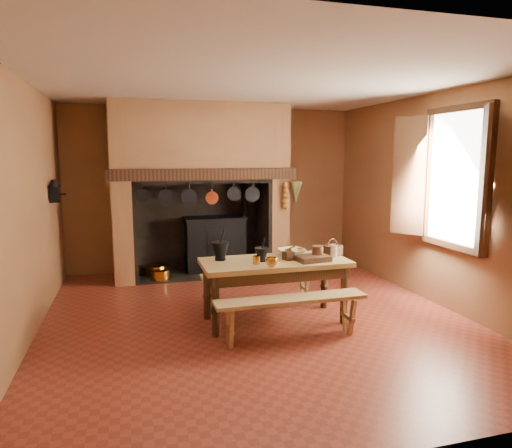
{
  "coord_description": "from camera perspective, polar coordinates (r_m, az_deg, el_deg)",
  "views": [
    {
      "loc": [
        -1.42,
        -5.17,
        1.97
      ],
      "look_at": [
        0.09,
        0.3,
        1.12
      ],
      "focal_mm": 32.0,
      "sensor_mm": 36.0,
      "label": 1
    }
  ],
  "objects": [
    {
      "name": "window",
      "position": [
        6.09,
        22.92,
        5.3
      ],
      "size": [
        0.39,
        1.75,
        1.76
      ],
      "color": "white",
      "rests_on": "wall_right"
    },
    {
      "name": "mortar_large",
      "position": [
        5.39,
        -4.5,
        -3.26
      ],
      "size": [
        0.22,
        0.22,
        0.37
      ],
      "rotation": [
        0.0,
        0.0,
        0.31
      ],
      "color": "black",
      "rests_on": "work_table"
    },
    {
      "name": "brass_mug_b",
      "position": [
        5.7,
        5.51,
        -3.48
      ],
      "size": [
        0.1,
        0.1,
        0.08
      ],
      "primitive_type": "cylinder",
      "rotation": [
        0.0,
        0.0,
        -0.43
      ],
      "color": "#BE832B",
      "rests_on": "work_table"
    },
    {
      "name": "iron_range",
      "position": [
        7.89,
        -5.12,
        -2.38
      ],
      "size": [
        1.12,
        0.55,
        1.6
      ],
      "color": "black",
      "rests_on": "floor"
    },
    {
      "name": "work_table",
      "position": [
        5.44,
        2.36,
        -5.74
      ],
      "size": [
        1.73,
        0.77,
        0.75
      ],
      "color": "tan",
      "rests_on": "floor"
    },
    {
      "name": "coffee_grinder",
      "position": [
        5.41,
        4.07,
        -3.87
      ],
      "size": [
        0.16,
        0.13,
        0.16
      ],
      "rotation": [
        0.0,
        0.0,
        0.31
      ],
      "color": "#331E10",
      "rests_on": "work_table"
    },
    {
      "name": "stoneware_crock",
      "position": [
        5.46,
        7.69,
        -3.59
      ],
      "size": [
        0.14,
        0.14,
        0.17
      ],
      "primitive_type": "cylinder",
      "rotation": [
        0.0,
        0.0,
        -0.07
      ],
      "color": "brown",
      "rests_on": "work_table"
    },
    {
      "name": "brass_cup",
      "position": [
        5.09,
        2.01,
        -4.77
      ],
      "size": [
        0.14,
        0.14,
        0.1
      ],
      "primitive_type": "imported",
      "rotation": [
        0.0,
        0.0,
        0.05
      ],
      "color": "#BE832B",
      "rests_on": "work_table"
    },
    {
      "name": "wicker_basket",
      "position": [
        5.73,
        9.49,
        -3.19
      ],
      "size": [
        0.26,
        0.23,
        0.21
      ],
      "rotation": [
        0.0,
        0.0,
        0.37
      ],
      "color": "#442B14",
      "rests_on": "work_table"
    },
    {
      "name": "chimney_breast",
      "position": [
        7.57,
        -7.0,
        7.25
      ],
      "size": [
        2.95,
        0.96,
        2.8
      ],
      "color": "brown",
      "rests_on": "floor"
    },
    {
      "name": "bench_back",
      "position": [
        6.11,
        0.5,
        -7.07
      ],
      "size": [
        1.56,
        0.27,
        0.44
      ],
      "color": "tan",
      "rests_on": "floor"
    },
    {
      "name": "herb_bunch",
      "position": [
        7.46,
        5.01,
        3.94
      ],
      "size": [
        0.2,
        0.2,
        0.35
      ],
      "primitive_type": "cone",
      "rotation": [
        3.14,
        0.0,
        0.0
      ],
      "color": "brown",
      "rests_on": "chimney_breast"
    },
    {
      "name": "bench_front",
      "position": [
        5.0,
        4.41,
        -10.42
      ],
      "size": [
        1.67,
        0.29,
        0.47
      ],
      "color": "tan",
      "rests_on": "floor"
    },
    {
      "name": "floor",
      "position": [
        5.72,
        -0.09,
        -11.66
      ],
      "size": [
        5.5,
        5.5,
        0.0
      ],
      "primitive_type": "plane",
      "color": "maroon",
      "rests_on": "ground"
    },
    {
      "name": "ceiling",
      "position": [
        5.43,
        -0.09,
        17.3
      ],
      "size": [
        5.5,
        5.5,
        0.0
      ],
      "primitive_type": "plane",
      "rotation": [
        3.14,
        0.0,
        0.0
      ],
      "color": "silver",
      "rests_on": "back_wall"
    },
    {
      "name": "wall_coffee_mill",
      "position": [
        6.81,
        -23.91,
        3.96
      ],
      "size": [
        0.23,
        0.16,
        0.31
      ],
      "color": "black",
      "rests_on": "wall_left"
    },
    {
      "name": "wall_right",
      "position": [
        6.52,
        21.64,
        2.89
      ],
      "size": [
        0.02,
        5.5,
        2.8
      ],
      "primitive_type": "cube",
      "color": "brown",
      "rests_on": "floor"
    },
    {
      "name": "hanging_pans",
      "position": [
        7.09,
        -6.65,
        3.52
      ],
      "size": [
        1.92,
        0.29,
        0.27
      ],
      "color": "black",
      "rests_on": "chimney_breast"
    },
    {
      "name": "wall_front",
      "position": [
        2.87,
        14.69,
        -3.28
      ],
      "size": [
        5.0,
        0.02,
        2.8
      ],
      "primitive_type": "cube",
      "color": "brown",
      "rests_on": "floor"
    },
    {
      "name": "onion_string",
      "position": [
        7.4,
        3.7,
        3.54
      ],
      "size": [
        0.12,
        0.1,
        0.46
      ],
      "primitive_type": null,
      "color": "#96561B",
      "rests_on": "chimney_breast"
    },
    {
      "name": "mixing_bowl",
      "position": [
        5.68,
        4.49,
        -3.52
      ],
      "size": [
        0.38,
        0.38,
        0.08
      ],
      "primitive_type": "imported",
      "rotation": [
        0.0,
        0.0,
        0.17
      ],
      "color": "beige",
      "rests_on": "work_table"
    },
    {
      "name": "glass_jar",
      "position": [
        5.62,
        9.7,
        -3.41
      ],
      "size": [
        0.09,
        0.09,
        0.14
      ],
      "primitive_type": "cylinder",
      "rotation": [
        0.0,
        0.0,
        0.06
      ],
      "color": "beige",
      "rests_on": "work_table"
    },
    {
      "name": "brass_mug_a",
      "position": [
        5.2,
        0.05,
        -4.53
      ],
      "size": [
        0.1,
        0.1,
        0.1
      ],
      "primitive_type": "cylinder",
      "rotation": [
        0.0,
        0.0,
        0.18
      ],
      "color": "#BE832B",
      "rests_on": "work_table"
    },
    {
      "name": "mortar_small",
      "position": [
        5.32,
        0.71,
        -3.74
      ],
      "size": [
        0.16,
        0.16,
        0.28
      ],
      "rotation": [
        0.0,
        0.0,
        0.41
      ],
      "color": "black",
      "rests_on": "work_table"
    },
    {
      "name": "wall_left",
      "position": [
        5.31,
        -27.07,
        1.4
      ],
      "size": [
        0.02,
        5.5,
        2.8
      ],
      "primitive_type": "cube",
      "color": "brown",
      "rests_on": "floor"
    },
    {
      "name": "hearth_pans",
      "position": [
        7.64,
        -12.26,
        -5.9
      ],
      "size": [
        0.51,
        0.62,
        0.2
      ],
      "color": "#BE832B",
      "rests_on": "floor"
    },
    {
      "name": "wooden_tray",
      "position": [
        5.4,
        7.07,
        -4.27
      ],
      "size": [
        0.41,
        0.32,
        0.07
      ],
      "primitive_type": "cube",
      "rotation": [
        0.0,
        0.0,
        0.14
      ],
      "color": "#331E10",
      "rests_on": "work_table"
    },
    {
      "name": "back_wall",
      "position": [
        8.07,
        -5.3,
        4.43
      ],
      "size": [
        5.0,
        0.02,
        2.8
      ],
      "primitive_type": "cube",
      "color": "brown",
      "rests_on": "floor"
    }
  ]
}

